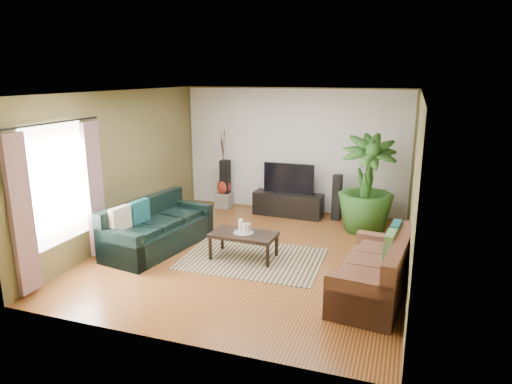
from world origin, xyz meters
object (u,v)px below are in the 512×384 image
at_px(coffee_table, 244,246).
at_px(vase, 224,187).
at_px(tv_stand, 288,204).
at_px(potted_plant, 367,184).
at_px(sofa_left, 159,225).
at_px(speaker_left, 225,184).
at_px(sofa_right, 373,266).
at_px(pedestal, 224,200).
at_px(speaker_right, 337,197).
at_px(television, 289,178).
at_px(side_table, 157,216).

height_order(coffee_table, vase, vase).
relative_size(tv_stand, potted_plant, 0.79).
height_order(sofa_left, speaker_left, speaker_left).
bearing_deg(sofa_left, sofa_right, -89.85).
bearing_deg(sofa_right, pedestal, -126.35).
height_order(sofa_left, tv_stand, sofa_left).
height_order(tv_stand, speaker_left, speaker_left).
distance_m(coffee_table, speaker_right, 2.81).
distance_m(television, side_table, 2.85).
bearing_deg(speaker_right, television, -173.36).
relative_size(sofa_left, vase, 4.87).
height_order(tv_stand, television, television).
bearing_deg(vase, speaker_right, -2.50).
bearing_deg(sofa_right, tv_stand, -140.83).
height_order(sofa_right, tv_stand, sofa_right).
xyz_separation_m(tv_stand, speaker_left, (-1.52, 0.15, 0.30)).
bearing_deg(speaker_right, side_table, -147.48).
bearing_deg(side_table, vase, 68.70).
xyz_separation_m(speaker_right, side_table, (-3.28, -1.66, -0.25)).
xyz_separation_m(potted_plant, side_table, (-3.91, -1.13, -0.70)).
distance_m(sofa_right, television, 3.83).
relative_size(speaker_right, pedestal, 2.91).
relative_size(sofa_right, potted_plant, 0.99).
distance_m(sofa_left, speaker_right, 3.75).
distance_m(tv_stand, pedestal, 1.57).
bearing_deg(potted_plant, speaker_left, 168.64).
bearing_deg(speaker_left, side_table, -113.68).
distance_m(television, potted_plant, 1.75).
relative_size(sofa_left, speaker_right, 2.14).
relative_size(speaker_left, potted_plant, 0.58).
height_order(speaker_right, side_table, speaker_right).
relative_size(sofa_left, side_table, 4.37).
bearing_deg(coffee_table, tv_stand, 90.23).
height_order(speaker_left, pedestal, speaker_left).
relative_size(television, vase, 2.57).
relative_size(potted_plant, vase, 4.41).
bearing_deg(pedestal, side_table, -111.30).
relative_size(coffee_table, side_table, 2.25).
bearing_deg(speaker_left, sofa_left, -93.89).
bearing_deg(tv_stand, coffee_table, -89.81).
bearing_deg(sofa_left, speaker_left, 7.02).
bearing_deg(side_table, pedestal, 68.70).
height_order(speaker_right, vase, speaker_right).
distance_m(television, vase, 1.60).
distance_m(sofa_right, coffee_table, 2.25).
xyz_separation_m(speaker_left, potted_plant, (3.19, -0.64, 0.39)).
bearing_deg(sofa_right, potted_plant, -165.42).
bearing_deg(tv_stand, television, 92.12).
xyz_separation_m(television, speaker_right, (1.04, 0.02, -0.34)).
relative_size(sofa_left, tv_stand, 1.39).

